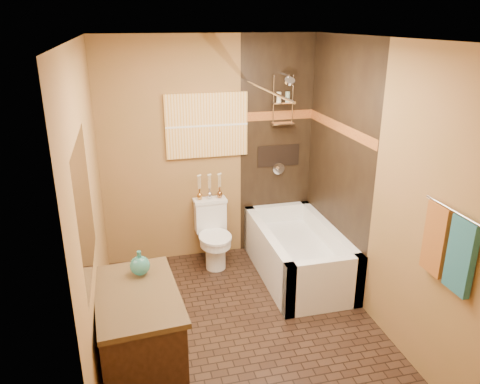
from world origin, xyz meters
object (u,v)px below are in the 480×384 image
object	(u,v)px
sunset_painting	(207,125)
toilet	(213,234)
vanity	(140,342)
bathtub	(298,256)

from	to	relation	value
sunset_painting	toilet	distance (m)	1.21
vanity	sunset_painting	bearing A→B (deg)	61.86
sunset_painting	bathtub	bearing A→B (deg)	-41.06
toilet	vanity	world-z (taller)	vanity
toilet	bathtub	bearing A→B (deg)	-31.80
bathtub	toilet	xyz separation A→B (m)	(-0.83, 0.48, 0.15)
toilet	sunset_painting	bearing A→B (deg)	87.98
sunset_painting	vanity	world-z (taller)	sunset_painting
toilet	vanity	size ratio (longest dim) A/B	0.74
sunset_painting	vanity	distance (m)	2.48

